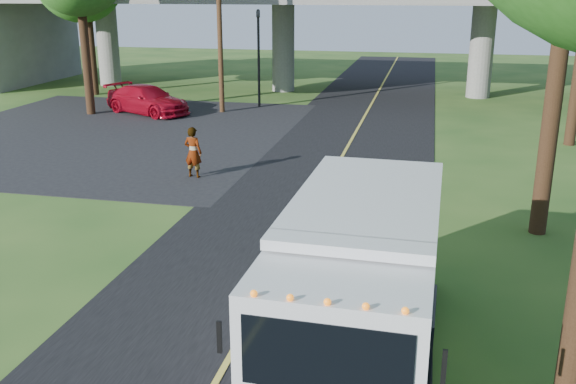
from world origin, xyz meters
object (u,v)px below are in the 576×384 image
(traffic_signal, at_px, (259,48))
(step_van, at_px, (361,278))
(red_sedan, at_px, (147,100))
(utility_pole, at_px, (220,23))
(pedestrian, at_px, (193,152))

(traffic_signal, bearing_deg, step_van, -71.23)
(red_sedan, bearing_deg, utility_pole, -46.58)
(traffic_signal, relative_size, utility_pole, 0.58)
(traffic_signal, xyz_separation_m, red_sedan, (-5.16, -3.23, -2.48))
(utility_pole, xyz_separation_m, pedestrian, (2.88, -11.99, -3.71))
(traffic_signal, relative_size, red_sedan, 1.04)
(step_van, height_order, red_sedan, step_van)
(step_van, bearing_deg, red_sedan, 124.15)
(step_van, relative_size, pedestrian, 3.85)
(traffic_signal, xyz_separation_m, pedestrian, (1.38, -13.99, -2.31))
(traffic_signal, distance_m, utility_pole, 2.86)
(utility_pole, xyz_separation_m, red_sedan, (-3.66, -1.23, -3.87))
(red_sedan, distance_m, pedestrian, 12.59)
(pedestrian, bearing_deg, utility_pole, -66.38)
(red_sedan, height_order, pedestrian, pedestrian)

